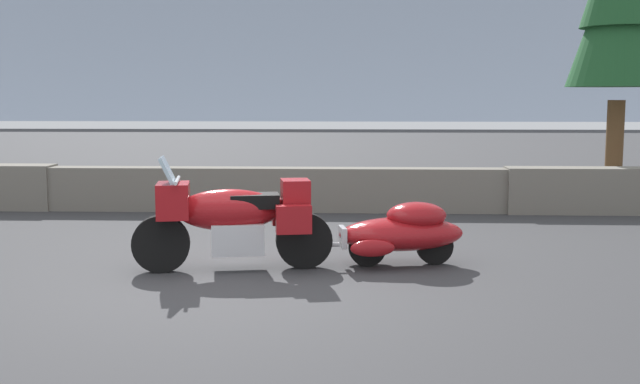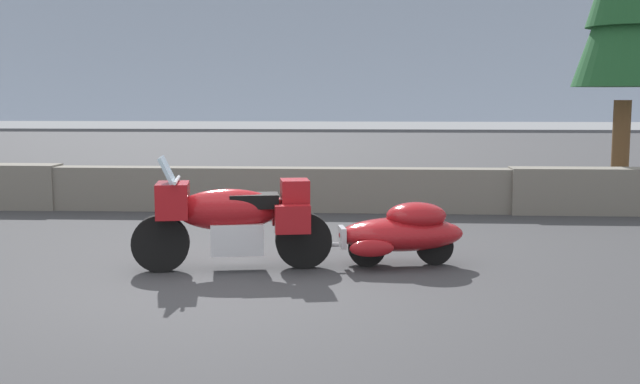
# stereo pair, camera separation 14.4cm
# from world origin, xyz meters

# --- Properties ---
(ground_plane) EXTENTS (80.00, 80.00, 0.00)m
(ground_plane) POSITION_xyz_m (0.00, 0.00, 0.00)
(ground_plane) COLOR #38383A
(stone_guard_wall) EXTENTS (24.00, 0.60, 0.80)m
(stone_guard_wall) POSITION_xyz_m (-0.16, 5.31, 0.40)
(stone_guard_wall) COLOR slate
(stone_guard_wall) RESTS_ON ground
(distant_ridgeline) EXTENTS (240.00, 80.00, 16.00)m
(distant_ridgeline) POSITION_xyz_m (0.00, 95.30, 8.00)
(distant_ridgeline) COLOR #99A8BF
(distant_ridgeline) RESTS_ON ground
(touring_motorcycle) EXTENTS (2.30, 0.98, 1.33)m
(touring_motorcycle) POSITION_xyz_m (-0.04, 0.67, 0.62)
(touring_motorcycle) COLOR black
(touring_motorcycle) RESTS_ON ground
(car_shaped_trailer) EXTENTS (2.23, 0.97, 0.76)m
(car_shaped_trailer) POSITION_xyz_m (1.94, 1.02, 0.41)
(car_shaped_trailer) COLOR black
(car_shaped_trailer) RESTS_ON ground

